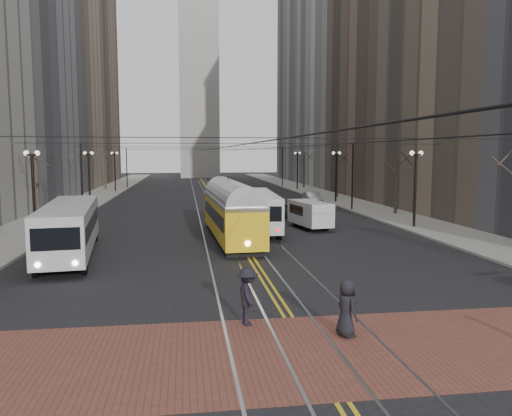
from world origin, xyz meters
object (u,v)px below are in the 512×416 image
object	(u,v)px
clock_tower	(198,21)
sedan_grey	(292,210)
streetcar	(231,217)
rear_bus	(258,212)
pedestrian_a	(347,308)
pedestrian_d	(248,296)
transit_bus	(70,230)
sedan_silver	(312,198)
cargo_van	(310,215)

from	to	relation	value
clock_tower	sedan_grey	world-z (taller)	clock_tower
streetcar	rear_bus	bearing A→B (deg)	55.09
pedestrian_a	pedestrian_d	distance (m)	3.27
clock_tower	transit_bus	distance (m)	97.90
sedan_grey	sedan_silver	xyz separation A→B (m)	(4.75, 11.22, -0.00)
streetcar	rear_bus	distance (m)	4.36
clock_tower	streetcar	bearing A→B (deg)	-90.35
rear_bus	pedestrian_d	distance (m)	20.48
sedan_silver	streetcar	bearing A→B (deg)	-117.14
rear_bus	streetcar	bearing A→B (deg)	-119.46
cargo_van	sedan_silver	world-z (taller)	cargo_van
streetcar	cargo_van	distance (m)	7.44
cargo_van	sedan_silver	bearing A→B (deg)	65.10
cargo_van	pedestrian_d	world-z (taller)	cargo_van
clock_tower	streetcar	distance (m)	93.55
streetcar	transit_bus	bearing A→B (deg)	-158.80
transit_bus	streetcar	world-z (taller)	streetcar
sedan_grey	pedestrian_a	bearing A→B (deg)	-106.51
transit_bus	sedan_silver	bearing A→B (deg)	44.77
clock_tower	sedan_silver	bearing A→B (deg)	-80.91
clock_tower	streetcar	size ratio (longest dim) A/B	5.13
transit_bus	sedan_silver	world-z (taller)	transit_bus
rear_bus	cargo_van	world-z (taller)	rear_bus
cargo_van	pedestrian_d	distance (m)	21.67
rear_bus	sedan_silver	bearing A→B (deg)	66.71
transit_bus	cargo_van	distance (m)	17.58
sedan_silver	pedestrian_a	distance (m)	40.42
cargo_van	transit_bus	bearing A→B (deg)	-162.84
rear_bus	sedan_silver	distance (m)	19.74
transit_bus	pedestrian_d	bearing A→B (deg)	-62.67
cargo_van	pedestrian_d	xyz separation A→B (m)	(-7.30, -20.40, -0.05)
sedan_grey	cargo_van	bearing A→B (deg)	-97.30
pedestrian_d	sedan_grey	bearing A→B (deg)	-23.09
rear_bus	sedan_grey	distance (m)	7.62
clock_tower	pedestrian_a	bearing A→B (deg)	-89.23
cargo_van	sedan_silver	distance (m)	18.13
transit_bus	pedestrian_a	xyz separation A→B (m)	(11.26, -13.90, -0.54)
cargo_van	sedan_grey	bearing A→B (deg)	80.57
streetcar	cargo_van	world-z (taller)	streetcar
streetcar	sedan_grey	distance (m)	11.97
streetcar	cargo_van	size ratio (longest dim) A/B	2.74
streetcar	sedan_grey	bearing A→B (deg)	55.71
transit_bus	sedan_silver	size ratio (longest dim) A/B	2.79
sedan_silver	pedestrian_d	world-z (taller)	pedestrian_d
sedan_grey	pedestrian_a	xyz separation A→B (m)	(-4.35, -28.16, 0.23)
transit_bus	sedan_silver	distance (m)	32.63
clock_tower	pedestrian_d	distance (m)	109.26
sedan_grey	sedan_silver	distance (m)	12.19
transit_bus	pedestrian_a	bearing A→B (deg)	-57.59
rear_bus	clock_tower	bearing A→B (deg)	94.12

